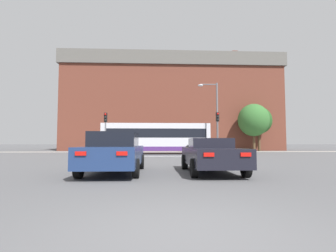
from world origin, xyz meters
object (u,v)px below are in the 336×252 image
object	(u,v)px
traffic_light_near_right	(218,126)
street_lamp_junction	(214,111)
car_roadster_right	(211,155)
traffic_light_near_left	(105,127)
pedestrian_waiting	(99,144)
bus_crossing_lead	(156,138)
pedestrian_walking_east	(182,144)
car_saloon_left	(115,152)

from	to	relation	value
traffic_light_near_right	street_lamp_junction	distance (m)	2.58
car_roadster_right	traffic_light_near_left	distance (m)	14.36
pedestrian_waiting	traffic_light_near_left	bearing A→B (deg)	169.95
traffic_light_near_right	pedestrian_waiting	xyz separation A→B (m)	(-12.56, 11.53, -1.61)
bus_crossing_lead	pedestrian_walking_east	bearing A→B (deg)	153.09
car_saloon_left	street_lamp_junction	distance (m)	16.28
car_saloon_left	traffic_light_near_right	bearing A→B (deg)	60.77
pedestrian_walking_east	traffic_light_near_right	bearing A→B (deg)	-164.02
car_saloon_left	bus_crossing_lead	distance (m)	17.17
car_roadster_right	bus_crossing_lead	size ratio (longest dim) A/B	0.42
bus_crossing_lead	pedestrian_walking_east	distance (m)	7.69
street_lamp_junction	pedestrian_waiting	size ratio (longest dim) A/B	4.10
bus_crossing_lead	pedestrian_waiting	bearing A→B (deg)	-132.93
car_saloon_left	pedestrian_waiting	size ratio (longest dim) A/B	2.93
car_roadster_right	pedestrian_walking_east	size ratio (longest dim) A/B	2.53
pedestrian_walking_east	bus_crossing_lead	bearing A→B (deg)	159.91
car_saloon_left	traffic_light_near_left	distance (m)	13.01
traffic_light_near_right	pedestrian_walking_east	world-z (taller)	traffic_light_near_right
car_saloon_left	pedestrian_waiting	distance (m)	24.42
car_roadster_right	traffic_light_near_left	bearing A→B (deg)	116.93
pedestrian_waiting	pedestrian_walking_east	world-z (taller)	pedestrian_walking_east
car_roadster_right	pedestrian_waiting	xyz separation A→B (m)	(-9.31, 23.86, 0.30)
car_roadster_right	pedestrian_waiting	distance (m)	25.61
car_saloon_left	bus_crossing_lead	world-z (taller)	bus_crossing_lead
pedestrian_walking_east	traffic_light_near_left	bearing A→B (deg)	152.06
traffic_light_near_right	pedestrian_walking_east	xyz separation A→B (m)	(-1.88, 11.65, -1.52)
car_roadster_right	traffic_light_near_right	size ratio (longest dim) A/B	1.20
traffic_light_near_left	pedestrian_walking_east	xyz separation A→B (m)	(7.84, 11.30, -1.48)
street_lamp_junction	pedestrian_walking_east	bearing A→B (deg)	101.77
traffic_light_near_left	pedestrian_waiting	distance (m)	11.64
car_roadster_right	traffic_light_near_left	world-z (taller)	traffic_light_near_left
pedestrian_waiting	pedestrian_walking_east	bearing A→B (deg)	-113.62
traffic_light_near_right	pedestrian_waiting	world-z (taller)	traffic_light_near_right
bus_crossing_lead	car_saloon_left	bearing A→B (deg)	-5.43
traffic_light_near_right	traffic_light_near_left	bearing A→B (deg)	177.95
car_saloon_left	bus_crossing_lead	size ratio (longest dim) A/B	0.45
traffic_light_near_right	street_lamp_junction	bearing A→B (deg)	86.22
car_roadster_right	pedestrian_waiting	size ratio (longest dim) A/B	2.73
pedestrian_walking_east	car_roadster_right	bearing A→B (deg)	-176.44
car_roadster_right	pedestrian_walking_east	world-z (taller)	pedestrian_walking_east
car_saloon_left	street_lamp_junction	bearing A→B (deg)	63.93
traffic_light_near_right	street_lamp_junction	xyz separation A→B (m)	(0.13, 2.00, 1.61)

